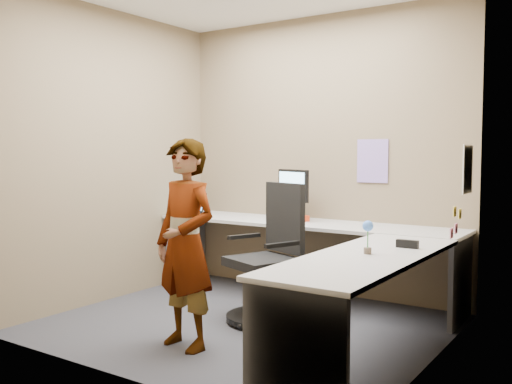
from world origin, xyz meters
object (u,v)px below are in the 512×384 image
Objects in this scene: monitor at (293,188)px; desk at (315,250)px; office_chair at (269,266)px; person at (186,244)px.

desk is at bearing -22.50° from monitor.
desk is 0.95m from monitor.
office_chair is 0.75× the size of person.
monitor is (-0.57, 0.62, 0.45)m from desk.
monitor is 0.39× the size of office_chair.
desk is at bearing 74.62° from person.
person reaches higher than desk.
office_chair is at bearing -48.32° from monitor.
monitor reaches higher than desk.
person is (-0.15, -0.86, 0.28)m from office_chair.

